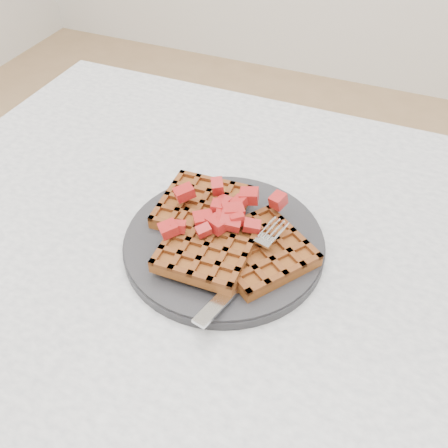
# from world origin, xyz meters

# --- Properties ---
(table) EXTENTS (1.20, 0.80, 0.75)m
(table) POSITION_xyz_m (0.00, 0.00, 0.64)
(table) COLOR silver
(table) RESTS_ON ground
(plate) EXTENTS (0.25, 0.25, 0.02)m
(plate) POSITION_xyz_m (-0.13, 0.03, 0.76)
(plate) COLOR #242326
(plate) RESTS_ON table
(waffles) EXTENTS (0.22, 0.18, 0.03)m
(waffles) POSITION_xyz_m (-0.13, 0.03, 0.78)
(waffles) COLOR brown
(waffles) RESTS_ON plate
(strawberry_pile) EXTENTS (0.15, 0.15, 0.02)m
(strawberry_pile) POSITION_xyz_m (-0.13, 0.03, 0.80)
(strawberry_pile) COLOR #8B0406
(strawberry_pile) RESTS_ON waffles
(fork) EXTENTS (0.06, 0.18, 0.02)m
(fork) POSITION_xyz_m (-0.08, -0.01, 0.77)
(fork) COLOR silver
(fork) RESTS_ON plate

